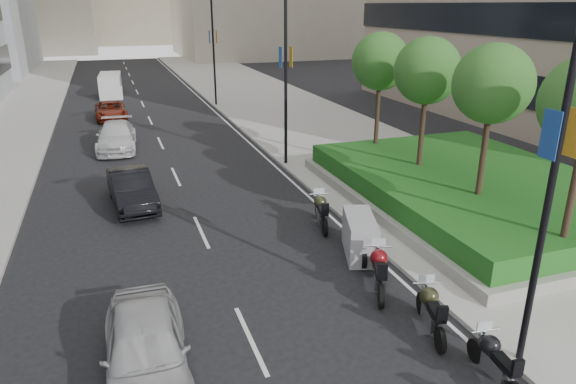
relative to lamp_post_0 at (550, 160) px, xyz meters
name	(u,v)px	position (x,y,z in m)	size (l,w,h in m)	color
sidewalk_right	(293,115)	(4.86, 29.00, -4.99)	(10.00, 100.00, 0.15)	#9E9B93
lane_edge	(225,121)	(-0.44, 29.00, -5.06)	(0.12, 100.00, 0.01)	silver
lane_centre	(153,126)	(-5.64, 29.00, -5.06)	(0.12, 100.00, 0.01)	silver
planter	(473,196)	(5.86, 9.00, -4.72)	(10.00, 14.00, 0.40)	gray
hedge	(475,183)	(5.86, 9.00, -4.12)	(9.40, 13.40, 0.80)	#194E16
tree_1	(493,84)	(4.36, 7.00, 0.36)	(2.80, 2.80, 6.30)	#332319
tree_2	(427,71)	(4.36, 11.00, 0.36)	(2.80, 2.80, 6.30)	#332319
tree_3	(380,62)	(4.36, 15.00, 0.36)	(2.80, 2.80, 6.30)	#332319
lamp_post_0	(550,160)	(0.00, 0.00, 0.00)	(2.34, 0.45, 9.00)	black
lamp_post_1	(283,68)	(0.00, 17.00, 0.00)	(2.34, 0.45, 9.00)	black
lamp_post_2	(211,44)	(0.00, 35.00, 0.00)	(2.34, 0.45, 9.00)	black
motorcycle_2	(495,361)	(-0.89, -0.32, -4.50)	(0.71, 2.12, 1.05)	black
motorcycle_3	(431,310)	(-1.12, 1.82, -4.46)	(0.94, 2.22, 1.14)	black
motorcycle_4	(379,271)	(-1.40, 4.08, -4.42)	(1.18, 2.27, 1.21)	black
motorcycle_5	(360,236)	(-0.89, 6.34, -4.37)	(1.60, 2.46, 1.39)	black
motorcycle_6	(321,211)	(-1.18, 8.99, -4.45)	(0.83, 2.28, 1.15)	black
car_a	(146,349)	(-8.22, 2.37, -4.27)	(1.88, 4.68, 1.59)	#ABACAD
car_b	(132,189)	(-7.88, 13.63, -4.31)	(1.60, 4.59, 1.51)	black
car_c	(116,136)	(-8.18, 23.38, -4.30)	(2.15, 5.30, 1.54)	silver
car_d	(111,111)	(-8.31, 32.33, -4.41)	(2.17, 4.70, 1.31)	maroon
delivery_van	(111,86)	(-8.03, 42.99, -4.11)	(2.15, 4.98, 2.04)	white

